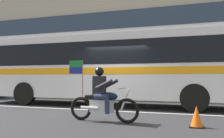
# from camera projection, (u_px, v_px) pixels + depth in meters

# --- Properties ---
(ground_plane) EXTENTS (60.00, 60.00, 0.00)m
(ground_plane) POSITION_uv_depth(u_px,v_px,m) (115.00, 109.00, 10.27)
(ground_plane) COLOR #2B2B2D
(sidewalk_curb) EXTENTS (28.00, 3.80, 0.15)m
(sidewalk_curb) POSITION_uv_depth(u_px,v_px,m) (142.00, 98.00, 15.09)
(sidewalk_curb) COLOR gray
(sidewalk_curb) RESTS_ON ground_plane
(lane_center_stripe) EXTENTS (26.60, 0.14, 0.01)m
(lane_center_stripe) POSITION_uv_depth(u_px,v_px,m) (110.00, 111.00, 9.70)
(lane_center_stripe) COLOR silver
(lane_center_stripe) RESTS_ON ground_plane
(transit_bus) EXTENTS (12.60, 2.70, 3.22)m
(transit_bus) POSITION_uv_depth(u_px,v_px,m) (114.00, 64.00, 11.60)
(transit_bus) COLOR silver
(transit_bus) RESTS_ON ground_plane
(motorcycle_with_rider) EXTENTS (2.19, 0.64, 1.78)m
(motorcycle_with_rider) POSITION_uv_depth(u_px,v_px,m) (102.00, 98.00, 7.38)
(motorcycle_with_rider) COLOR black
(motorcycle_with_rider) RESTS_ON ground_plane
(fire_hydrant) EXTENTS (0.22, 0.30, 0.75)m
(fire_hydrant) POSITION_uv_depth(u_px,v_px,m) (158.00, 91.00, 13.56)
(fire_hydrant) COLOR gold
(fire_hydrant) RESTS_ON sidewalk_curb
(traffic_cone) EXTENTS (0.36, 0.36, 0.55)m
(traffic_cone) POSITION_uv_depth(u_px,v_px,m) (197.00, 117.00, 6.52)
(traffic_cone) COLOR #EA590F
(traffic_cone) RESTS_ON ground_plane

